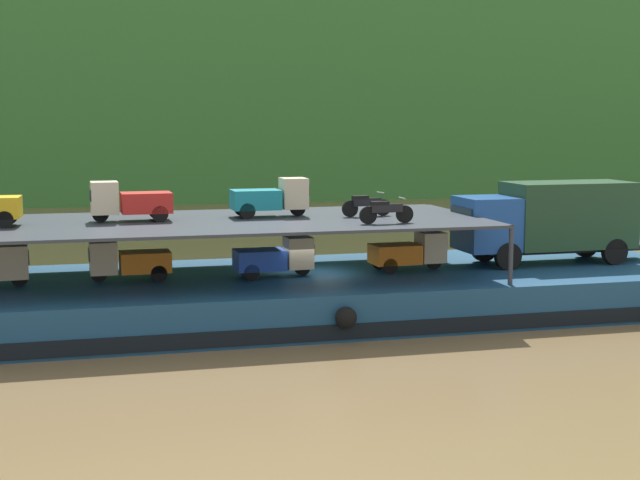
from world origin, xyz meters
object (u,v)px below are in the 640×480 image
mini_truck_upper_mid (130,201)px  mini_truck_upper_fore (271,198)px  covered_lorry (549,219)px  mini_truck_lower_fore (409,252)px  motorcycle_upper_centre (366,204)px  cargo_barge (311,294)px  mini_truck_lower_mid (275,257)px  motorcycle_upper_port (386,211)px  mini_truck_lower_aft (128,261)px

mini_truck_upper_mid → mini_truck_upper_fore: bearing=2.7°
covered_lorry → mini_truck_lower_fore: covered_lorry is taller
mini_truck_upper_fore → motorcycle_upper_centre: mini_truck_upper_fore is taller
mini_truck_upper_mid → motorcycle_upper_centre: (8.31, -0.54, -0.26)m
cargo_barge → mini_truck_lower_mid: size_ratio=10.36×
motorcycle_upper_port → mini_truck_lower_aft: bearing=163.2°
mini_truck_lower_aft → mini_truck_lower_fore: same height
mini_truck_lower_fore → covered_lorry: bearing=2.8°
covered_lorry → motorcycle_upper_port: bearing=-162.0°
motorcycle_upper_centre → mini_truck_upper_fore: bearing=166.9°
cargo_barge → motorcycle_upper_centre: bearing=0.5°
mini_truck_upper_fore → cargo_barge: bearing=-31.6°
mini_truck_lower_aft → motorcycle_upper_port: motorcycle_upper_port is taller
cargo_barge → motorcycle_upper_centre: 3.78m
mini_truck_lower_fore → motorcycle_upper_port: (-1.63, -2.13, 1.74)m
motorcycle_upper_port → mini_truck_upper_mid: bearing=160.8°
covered_lorry → motorcycle_upper_port: (-7.38, -2.40, 0.74)m
motorcycle_upper_port → cargo_barge: bearing=130.9°
covered_lorry → motorcycle_upper_centre: bearing=-179.5°
mini_truck_lower_mid → mini_truck_lower_fore: 5.01m
mini_truck_upper_mid → motorcycle_upper_port: size_ratio=1.46×
covered_lorry → mini_truck_upper_fore: 10.75m
mini_truck_lower_aft → motorcycle_upper_centre: motorcycle_upper_centre is taller
mini_truck_lower_fore → mini_truck_upper_fore: size_ratio=1.01×
mini_truck_lower_mid → motorcycle_upper_port: motorcycle_upper_port is taller
mini_truck_upper_mid → cargo_barge: bearing=-5.1°
mini_truck_lower_aft → mini_truck_upper_fore: size_ratio=1.01×
mini_truck_lower_fore → motorcycle_upper_port: motorcycle_upper_port is taller
covered_lorry → mini_truck_lower_fore: (-5.75, -0.28, -1.00)m
mini_truck_lower_mid → mini_truck_lower_aft: bearing=174.0°
mini_truck_lower_mid → mini_truck_upper_mid: 5.36m
cargo_barge → covered_lorry: covered_lorry is taller
mini_truck_lower_mid → mini_truck_upper_mid: size_ratio=1.00×
mini_truck_lower_mid → mini_truck_upper_fore: mini_truck_upper_fore is taller
cargo_barge → mini_truck_upper_mid: size_ratio=10.38×
covered_lorry → mini_truck_upper_mid: (-15.66, 0.47, 1.00)m
mini_truck_lower_aft → motorcycle_upper_centre: 8.61m
covered_lorry → cargo_barge: bearing=-179.5°
mini_truck_upper_fore → motorcycle_upper_centre: (3.33, -0.77, -0.26)m
cargo_barge → mini_truck_upper_fore: 3.76m
cargo_barge → mini_truck_lower_fore: (3.64, -0.20, 1.44)m
mini_truck_upper_fore → mini_truck_lower_mid: bearing=-94.6°
mini_truck_lower_fore → motorcycle_upper_centre: 2.37m
mini_truck_lower_fore → mini_truck_upper_mid: size_ratio=1.01×
mini_truck_lower_mid → motorcycle_upper_port: 4.31m
motorcycle_upper_port → motorcycle_upper_centre: 2.34m
mini_truck_upper_mid → mini_truck_lower_mid: bearing=-10.0°
cargo_barge → motorcycle_upper_centre: size_ratio=15.15×
cargo_barge → mini_truck_lower_aft: mini_truck_lower_aft is taller
mini_truck_lower_fore → mini_truck_upper_mid: (-9.91, 0.75, 2.00)m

